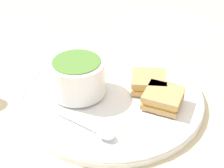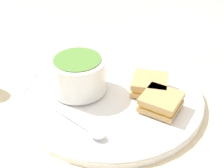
% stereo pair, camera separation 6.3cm
% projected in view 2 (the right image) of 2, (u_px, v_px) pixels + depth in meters
% --- Properties ---
extents(ground_plane, '(2.40, 2.40, 0.00)m').
position_uv_depth(ground_plane, '(112.00, 98.00, 0.65)').
color(ground_plane, beige).
extents(plate, '(0.37, 0.37, 0.02)m').
position_uv_depth(plate, '(112.00, 95.00, 0.64)').
color(plate, white).
rests_on(plate, ground_plane).
extents(soup_bowl, '(0.11, 0.11, 0.07)m').
position_uv_depth(soup_bowl, '(78.00, 74.00, 0.63)').
color(soup_bowl, white).
rests_on(soup_bowl, plate).
extents(spoon, '(0.05, 0.13, 0.01)m').
position_uv_depth(spoon, '(92.00, 131.00, 0.54)').
color(spoon, silver).
rests_on(spoon, plate).
extents(sandwich_half_near, '(0.09, 0.09, 0.03)m').
position_uv_depth(sandwich_half_near, '(161.00, 102.00, 0.59)').
color(sandwich_half_near, tan).
rests_on(sandwich_half_near, plate).
extents(sandwich_half_far, '(0.10, 0.10, 0.03)m').
position_uv_depth(sandwich_half_far, '(150.00, 84.00, 0.63)').
color(sandwich_half_far, tan).
rests_on(sandwich_half_far, plate).
extents(menu_sheet, '(0.24, 0.28, 0.00)m').
position_uv_depth(menu_sheet, '(183.00, 29.00, 0.92)').
color(menu_sheet, white).
rests_on(menu_sheet, ground_plane).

